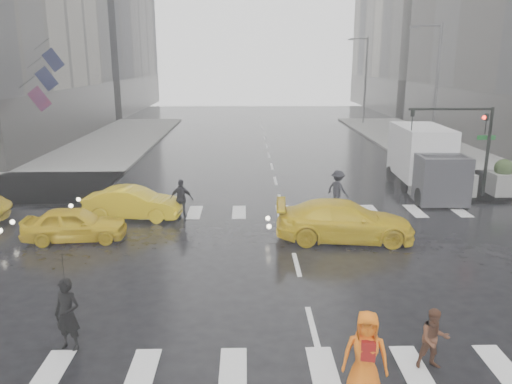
{
  "coord_description": "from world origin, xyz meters",
  "views": [
    {
      "loc": [
        -1.7,
        -15.5,
        6.62
      ],
      "look_at": [
        -1.32,
        2.0,
        1.99
      ],
      "focal_mm": 35.0,
      "sensor_mm": 36.0,
      "label": 1
    }
  ],
  "objects_px": {
    "taxi_mid": "(133,203)",
    "box_truck": "(426,159)",
    "pedestrian_orange": "(365,355)",
    "taxi_front": "(75,224)",
    "pedestrian_brown": "(434,339)",
    "traffic_signal_pole": "(469,134)"
  },
  "relations": [
    {
      "from": "taxi_mid",
      "to": "box_truck",
      "type": "relative_size",
      "value": 0.66
    },
    {
      "from": "pedestrian_orange",
      "to": "taxi_front",
      "type": "xyz_separation_m",
      "value": [
        -8.82,
        9.28,
        -0.29
      ]
    },
    {
      "from": "pedestrian_brown",
      "to": "taxi_front",
      "type": "distance_m",
      "value": 13.46
    },
    {
      "from": "taxi_mid",
      "to": "box_truck",
      "type": "xyz_separation_m",
      "value": [
        14.04,
        4.07,
        1.09
      ]
    },
    {
      "from": "pedestrian_orange",
      "to": "taxi_mid",
      "type": "xyz_separation_m",
      "value": [
        -7.21,
        11.98,
        -0.26
      ]
    },
    {
      "from": "pedestrian_brown",
      "to": "box_truck",
      "type": "xyz_separation_m",
      "value": [
        5.09,
        15.13,
        1.06
      ]
    },
    {
      "from": "box_truck",
      "to": "pedestrian_brown",
      "type": "bearing_deg",
      "value": -106.46
    },
    {
      "from": "pedestrian_brown",
      "to": "pedestrian_orange",
      "type": "xyz_separation_m",
      "value": [
        -1.74,
        -0.93,
        0.23
      ]
    },
    {
      "from": "taxi_mid",
      "to": "pedestrian_brown",
      "type": "bearing_deg",
      "value": -135.25
    },
    {
      "from": "pedestrian_orange",
      "to": "taxi_mid",
      "type": "relative_size",
      "value": 0.45
    },
    {
      "from": "pedestrian_orange",
      "to": "taxi_front",
      "type": "relative_size",
      "value": 0.49
    },
    {
      "from": "pedestrian_orange",
      "to": "taxi_mid",
      "type": "distance_m",
      "value": 13.99
    },
    {
      "from": "pedestrian_brown",
      "to": "box_truck",
      "type": "height_order",
      "value": "box_truck"
    },
    {
      "from": "pedestrian_brown",
      "to": "taxi_front",
      "type": "bearing_deg",
      "value": 141.06
    },
    {
      "from": "taxi_mid",
      "to": "taxi_front",
      "type": "bearing_deg",
      "value": 154.99
    },
    {
      "from": "traffic_signal_pole",
      "to": "pedestrian_brown",
      "type": "height_order",
      "value": "traffic_signal_pole"
    },
    {
      "from": "traffic_signal_pole",
      "to": "taxi_front",
      "type": "xyz_separation_m",
      "value": [
        -17.15,
        -5.5,
        -2.57
      ]
    },
    {
      "from": "pedestrian_orange",
      "to": "box_truck",
      "type": "xyz_separation_m",
      "value": [
        6.83,
        16.06,
        0.83
      ]
    },
    {
      "from": "taxi_front",
      "to": "taxi_mid",
      "type": "bearing_deg",
      "value": -35.48
    },
    {
      "from": "pedestrian_orange",
      "to": "traffic_signal_pole",
      "type": "bearing_deg",
      "value": 72.21
    },
    {
      "from": "traffic_signal_pole",
      "to": "box_truck",
      "type": "relative_size",
      "value": 0.72
    },
    {
      "from": "pedestrian_brown",
      "to": "taxi_mid",
      "type": "distance_m",
      "value": 14.23
    }
  ]
}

